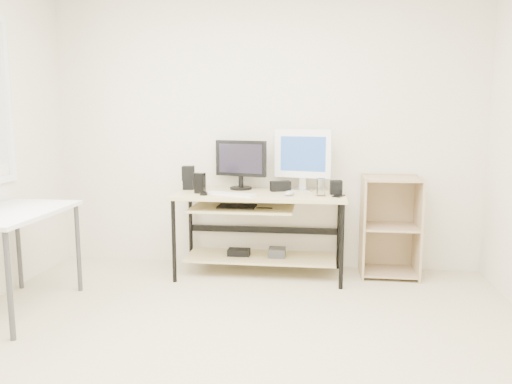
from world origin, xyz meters
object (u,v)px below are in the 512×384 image
at_px(side_table, 11,222).
at_px(black_monitor, 241,161).
at_px(desk, 257,216).
at_px(audio_controller, 200,183).
at_px(shelf_unit, 389,225).
at_px(white_imac, 303,155).

distance_m(side_table, black_monitor, 1.97).
distance_m(desk, side_table, 1.97).
height_order(desk, side_table, same).
xyz_separation_m(desk, audio_controller, (-0.50, -0.08, 0.30)).
distance_m(black_monitor, audio_controller, 0.46).
relative_size(desk, black_monitor, 3.08).
height_order(desk, shelf_unit, shelf_unit).
height_order(desk, black_monitor, black_monitor).
xyz_separation_m(side_table, audio_controller, (1.16, 0.98, 0.17)).
relative_size(desk, white_imac, 2.70).
bearing_deg(black_monitor, shelf_unit, 14.53).
xyz_separation_m(shelf_unit, audio_controller, (-1.67, -0.24, 0.39)).
xyz_separation_m(black_monitor, audio_controller, (-0.32, -0.28, -0.17)).
xyz_separation_m(side_table, black_monitor, (1.48, 1.26, 0.34)).
bearing_deg(audio_controller, desk, 16.72).
relative_size(black_monitor, white_imac, 0.88).
bearing_deg(white_imac, desk, -141.84).
distance_m(shelf_unit, audio_controller, 1.73).
distance_m(shelf_unit, white_imac, 1.00).
relative_size(side_table, shelf_unit, 1.11).
relative_size(side_table, audio_controller, 5.51).
relative_size(side_table, black_monitor, 2.05).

